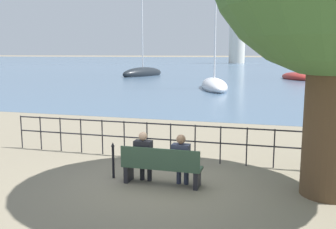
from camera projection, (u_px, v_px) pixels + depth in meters
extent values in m
plane|color=#7A705B|center=(162.00, 184.00, 8.67)|extent=(1000.00, 1000.00, 0.00)
cube|color=#47607A|center=(270.00, 61.00, 158.77)|extent=(600.00, 300.00, 0.01)
cylinder|color=#4C3823|center=(332.00, 119.00, 7.76)|extent=(1.14, 1.14, 3.32)
cube|color=#334C38|center=(162.00, 166.00, 8.60)|extent=(1.85, 0.45, 0.05)
cube|color=#334C38|center=(159.00, 158.00, 8.37)|extent=(1.85, 0.04, 0.45)
cube|color=black|center=(129.00, 173.00, 8.86)|extent=(0.10, 0.41, 0.40)
cube|color=black|center=(197.00, 179.00, 8.41)|extent=(0.10, 0.41, 0.40)
cylinder|color=black|center=(142.00, 171.00, 8.93)|extent=(0.11, 0.11, 0.45)
cylinder|color=black|center=(150.00, 171.00, 8.88)|extent=(0.11, 0.11, 0.45)
cube|color=black|center=(145.00, 161.00, 8.77)|extent=(0.35, 0.26, 0.14)
cube|color=black|center=(143.00, 152.00, 8.65)|extent=(0.41, 0.24, 0.56)
sphere|color=tan|center=(143.00, 136.00, 8.59)|extent=(0.20, 0.20, 0.20)
cylinder|color=#2D3347|center=(179.00, 174.00, 8.68)|extent=(0.11, 0.11, 0.45)
cylinder|color=#2D3347|center=(186.00, 175.00, 8.63)|extent=(0.11, 0.11, 0.45)
cube|color=#2D3347|center=(182.00, 164.00, 8.53)|extent=(0.34, 0.26, 0.14)
cube|color=#2D3347|center=(181.00, 156.00, 8.41)|extent=(0.40, 0.24, 0.54)
sphere|color=#846047|center=(181.00, 139.00, 8.35)|extent=(0.21, 0.21, 0.21)
cylinder|color=black|center=(22.00, 132.00, 11.92)|extent=(0.04, 0.04, 1.05)
cylinder|color=black|center=(41.00, 133.00, 11.73)|extent=(0.04, 0.04, 1.05)
cylinder|color=black|center=(61.00, 134.00, 11.54)|extent=(0.04, 0.04, 1.05)
cylinder|color=black|center=(81.00, 136.00, 11.35)|extent=(0.04, 0.04, 1.05)
cylinder|color=black|center=(102.00, 137.00, 11.16)|extent=(0.04, 0.04, 1.05)
cylinder|color=black|center=(124.00, 139.00, 10.96)|extent=(0.04, 0.04, 1.05)
cylinder|color=black|center=(147.00, 140.00, 10.77)|extent=(0.04, 0.04, 1.05)
cylinder|color=black|center=(171.00, 142.00, 10.58)|extent=(0.04, 0.04, 1.05)
cylinder|color=black|center=(195.00, 143.00, 10.39)|extent=(0.04, 0.04, 1.05)
cylinder|color=black|center=(220.00, 145.00, 10.20)|extent=(0.04, 0.04, 1.05)
cylinder|color=black|center=(247.00, 147.00, 10.01)|extent=(0.04, 0.04, 1.05)
cylinder|color=black|center=(274.00, 149.00, 9.81)|extent=(0.04, 0.04, 1.05)
cylinder|color=black|center=(303.00, 151.00, 9.62)|extent=(0.04, 0.04, 1.05)
cylinder|color=black|center=(332.00, 153.00, 9.43)|extent=(0.04, 0.04, 1.05)
cylinder|color=black|center=(183.00, 125.00, 10.41)|extent=(10.59, 0.04, 0.04)
cylinder|color=black|center=(183.00, 141.00, 10.48)|extent=(10.59, 0.04, 0.04)
cylinder|color=black|center=(113.00, 162.00, 9.04)|extent=(0.06, 0.06, 0.79)
cone|color=black|center=(113.00, 144.00, 8.97)|extent=(0.09, 0.09, 0.11)
ellipsoid|color=black|center=(143.00, 73.00, 50.38)|extent=(4.52, 8.10, 1.68)
cylinder|color=silver|center=(142.00, 28.00, 49.42)|extent=(0.14, 0.14, 10.88)
ellipsoid|color=silver|center=(214.00, 86.00, 31.89)|extent=(4.04, 8.32, 1.33)
cylinder|color=silver|center=(216.00, 14.00, 30.93)|extent=(0.14, 0.14, 11.08)
ellipsoid|color=maroon|center=(296.00, 77.00, 43.77)|extent=(4.49, 6.53, 1.16)
cylinder|color=silver|center=(299.00, 33.00, 42.94)|extent=(0.14, 0.14, 9.52)
cylinder|color=silver|center=(237.00, 36.00, 113.94)|extent=(4.83, 4.83, 16.32)
cylinder|color=#2D2D33|center=(238.00, 5.00, 112.46)|extent=(3.38, 3.38, 1.99)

